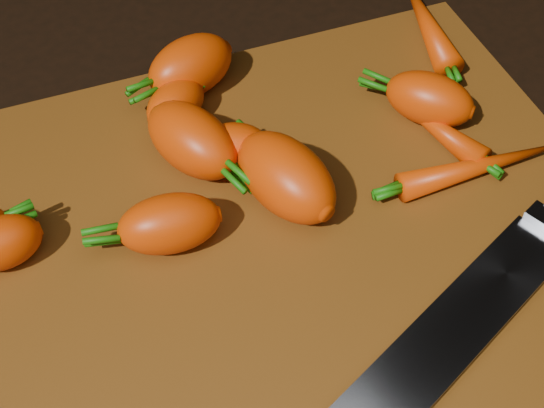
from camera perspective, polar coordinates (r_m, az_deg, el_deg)
name	(u,v)px	position (r m, az deg, el deg)	size (l,w,h in m)	color
ground	(277,243)	(0.56, 0.36, -2.99)	(2.00, 2.00, 0.01)	black
cutting_board	(277,235)	(0.56, 0.37, -2.32)	(0.50, 0.40, 0.01)	brown
carrot_1	(234,147)	(0.58, -2.90, 4.33)	(0.06, 0.04, 0.04)	#D03600
carrot_2	(192,140)	(0.58, -6.04, 4.82)	(0.09, 0.05, 0.05)	#D03600
carrot_3	(286,177)	(0.55, 1.06, 2.05)	(0.09, 0.05, 0.05)	#D03600
carrot_4	(191,66)	(0.64, -6.15, 10.27)	(0.08, 0.05, 0.05)	#D03600
carrot_5	(176,104)	(0.62, -7.27, 7.50)	(0.06, 0.04, 0.04)	#D03600
carrot_6	(429,99)	(0.63, 11.77, 7.74)	(0.07, 0.04, 0.04)	#D03600
carrot_7	(427,23)	(0.72, 11.59, 13.19)	(0.13, 0.03, 0.03)	#D03600
carrot_8	(477,167)	(0.60, 15.18, 2.70)	(0.13, 0.02, 0.02)	#D03600
carrot_9	(438,129)	(0.62, 12.41, 5.51)	(0.09, 0.02, 0.02)	#D03600
carrot_10	(2,243)	(0.55, -19.65, -2.77)	(0.06, 0.04, 0.04)	#D03600
carrot_11	(169,224)	(0.53, -7.73, -1.49)	(0.07, 0.04, 0.04)	#D03600
knife	(466,317)	(0.51, 14.39, -8.22)	(0.37, 0.19, 0.02)	gray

